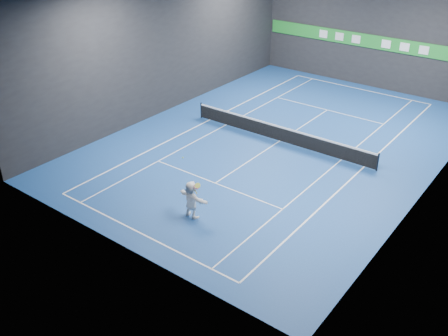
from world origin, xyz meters
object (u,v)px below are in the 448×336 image
Objects in this scene: tennis_ball at (183,158)px; tennis_net at (280,133)px; player at (191,200)px; tennis_racket at (197,187)px.

tennis_ball is 9.85m from tennis_net.
player is 9.55m from tennis_net.
tennis_net is at bearing -79.02° from player.
player is 30.22× the size of tennis_ball.
tennis_racket reaches higher than tennis_net.
tennis_net is 20.42× the size of tennis_racket.
tennis_ball is (-0.38, -0.03, 2.07)m from player.
player is 3.04× the size of tennis_racket.
player is 0.83m from tennis_racket.
tennis_ball reaches higher than tennis_racket.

